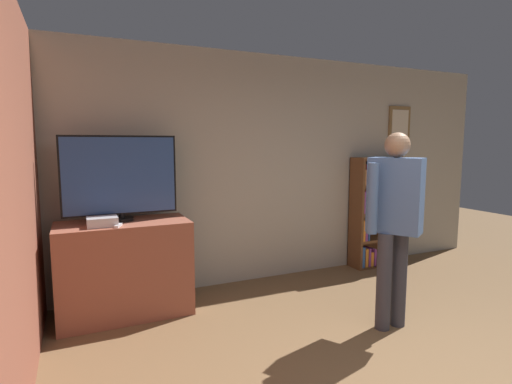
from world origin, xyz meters
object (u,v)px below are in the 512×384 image
television (120,177)px  game_console (102,222)px  bookshelf (373,212)px  person (394,214)px

television → game_console: bearing=-134.7°
bookshelf → person: person is taller
game_console → bookshelf: (3.43, 0.37, -0.22)m
television → bookshelf: television is taller
bookshelf → person: 1.91m
television → person: (2.15, -1.36, -0.29)m
television → person: 2.56m
person → bookshelf: bearing=112.3°
game_console → bookshelf: bearing=6.2°
game_console → person: 2.62m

